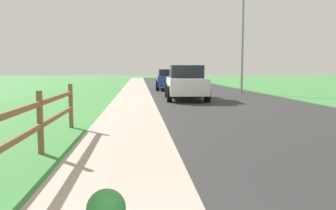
{
  "coord_description": "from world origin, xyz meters",
  "views": [
    {
      "loc": [
        -0.71,
        -0.33,
        1.52
      ],
      "look_at": [
        -0.11,
        6.78,
        0.77
      ],
      "focal_mm": 37.04,
      "sensor_mm": 36.0,
      "label": 1
    }
  ],
  "objects": [
    {
      "name": "ground_plane",
      "position": [
        0.0,
        25.0,
        0.0
      ],
      "size": [
        120.0,
        120.0,
        0.0
      ],
      "primitive_type": "plane",
      "color": "#418741"
    },
    {
      "name": "road_asphalt",
      "position": [
        3.5,
        27.0,
        0.0
      ],
      "size": [
        7.0,
        66.0,
        0.01
      ],
      "primitive_type": "cube",
      "color": "#2E2E2E",
      "rests_on": "ground"
    },
    {
      "name": "curb_concrete",
      "position": [
        -3.0,
        27.0,
        0.0
      ],
      "size": [
        6.0,
        66.0,
        0.01
      ],
      "primitive_type": "cube",
      "color": "#B7A393",
      "rests_on": "ground"
    },
    {
      "name": "grass_verge",
      "position": [
        -4.5,
        27.0,
        0.01
      ],
      "size": [
        5.0,
        66.0,
        0.0
      ],
      "primitive_type": "cube",
      "color": "#418741",
      "rests_on": "ground"
    },
    {
      "name": "rail_fence",
      "position": [
        -2.46,
        4.52,
        0.66
      ],
      "size": [
        0.11,
        8.49,
        1.14
      ],
      "color": "brown",
      "rests_on": "ground"
    },
    {
      "name": "parked_suv_white",
      "position": [
        1.63,
        16.88,
        0.84
      ],
      "size": [
        2.14,
        4.68,
        1.7
      ],
      "color": "white",
      "rests_on": "ground"
    },
    {
      "name": "parked_car_blue",
      "position": [
        1.59,
        25.27,
        0.77
      ],
      "size": [
        2.24,
        5.01,
        1.5
      ],
      "color": "navy",
      "rests_on": "ground"
    },
    {
      "name": "street_lamp",
      "position": [
        5.71,
        20.54,
        3.81
      ],
      "size": [
        1.17,
        0.2,
        6.42
      ],
      "color": "gray",
      "rests_on": "ground"
    }
  ]
}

